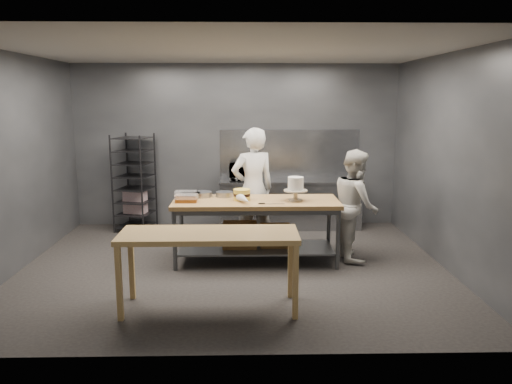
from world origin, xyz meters
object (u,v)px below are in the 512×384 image
speed_rack (134,184)px  chef_right (355,205)px  near_counter (209,240)px  microwave (244,172)px  chef_behind (253,189)px  work_table (256,223)px  layer_cake (242,195)px  frosted_cake_stand (296,186)px

speed_rack → chef_right: speed_rack is taller
near_counter → microwave: (0.40, 3.60, 0.24)m
chef_behind → chef_right: (1.51, -0.56, -0.14)m
speed_rack → chef_behind: 2.43m
speed_rack → work_table: bearing=-40.1°
chef_behind → microwave: size_ratio=3.56×
chef_right → work_table: bearing=92.4°
chef_behind → speed_rack: bearing=-48.6°
microwave → layer_cake: size_ratio=2.23×
near_counter → chef_right: chef_right is taller
speed_rack → chef_right: bearing=-25.4°
work_table → speed_rack: speed_rack is taller
chef_right → frosted_cake_stand: 0.98m
near_counter → frosted_cake_stand: frosted_cake_stand is taller
work_table → layer_cake: layer_cake is taller
work_table → layer_cake: (-0.20, -0.01, 0.43)m
speed_rack → chef_behind: size_ratio=0.91×
microwave → frosted_cake_stand: 2.11m
layer_cake → frosted_cake_stand: bearing=-5.0°
work_table → microwave: bearing=94.9°
speed_rack → microwave: 2.00m
speed_rack → layer_cake: (1.95, -1.82, 0.14)m
microwave → chef_behind: bearing=-83.8°
work_table → frosted_cake_stand: (0.58, -0.08, 0.56)m
near_counter → layer_cake: bearing=78.0°
work_table → near_counter: 1.81m
near_counter → frosted_cake_stand: (1.13, 1.63, 0.32)m
work_table → chef_behind: size_ratio=1.24×
near_counter → frosted_cake_stand: bearing=55.1°
frosted_cake_stand → chef_behind: bearing=130.1°
work_table → near_counter: size_ratio=1.20×
work_table → speed_rack: (-2.15, 1.81, 0.28)m
work_table → layer_cake: size_ratio=9.87×
speed_rack → chef_behind: (2.12, -1.17, 0.11)m
microwave → frosted_cake_stand: size_ratio=1.56×
frosted_cake_stand → layer_cake: 0.79m
layer_cake → chef_right: bearing=3.2°
layer_cake → work_table: bearing=2.8°
chef_behind → microwave: chef_behind is taller
speed_rack → near_counter: bearing=-65.6°
near_counter → chef_right: 2.72m
speed_rack → layer_cake: size_ratio=7.19×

